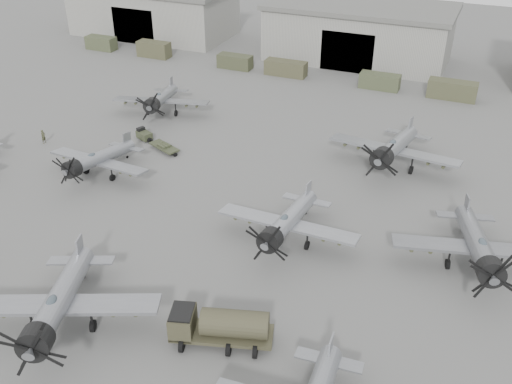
% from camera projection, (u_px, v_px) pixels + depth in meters
% --- Properties ---
extents(ground, '(220.00, 220.00, 0.00)m').
position_uv_depth(ground, '(155.00, 291.00, 43.88)').
color(ground, '#5B5B58').
rests_on(ground, ground).
extents(hangar_left, '(29.00, 14.80, 8.70)m').
position_uv_depth(hangar_left, '(153.00, 9.00, 103.22)').
color(hangar_left, '#97978E').
rests_on(hangar_left, ground).
extents(hangar_center, '(29.00, 14.80, 8.70)m').
position_uv_depth(hangar_center, '(359.00, 32.00, 90.53)').
color(hangar_center, '#97978E').
rests_on(hangar_center, ground).
extents(support_truck_0, '(5.13, 2.20, 2.19)m').
position_uv_depth(support_truck_0, '(101.00, 43.00, 96.56)').
color(support_truck_0, '#42482F').
rests_on(support_truck_0, ground).
extents(support_truck_1, '(5.43, 2.20, 2.50)m').
position_uv_depth(support_truck_1, '(154.00, 49.00, 92.99)').
color(support_truck_1, '#44442C').
rests_on(support_truck_1, ground).
extents(support_truck_2, '(5.32, 2.20, 2.09)m').
position_uv_depth(support_truck_2, '(235.00, 62.00, 88.23)').
color(support_truck_2, '#3C3F29').
rests_on(support_truck_2, ground).
extents(support_truck_3, '(6.26, 2.20, 2.21)m').
position_uv_depth(support_truck_3, '(286.00, 68.00, 85.40)').
color(support_truck_3, '#45442D').
rests_on(support_truck_3, ground).
extents(support_truck_4, '(5.63, 2.20, 2.12)m').
position_uv_depth(support_truck_4, '(380.00, 81.00, 80.68)').
color(support_truck_4, '#42482F').
rests_on(support_truck_4, ground).
extents(support_truck_5, '(6.47, 2.20, 2.48)m').
position_uv_depth(support_truck_5, '(452.00, 90.00, 77.28)').
color(support_truck_5, '#43452D').
rests_on(support_truck_5, ground).
extents(aircraft_near_1, '(13.64, 12.36, 5.57)m').
position_uv_depth(aircraft_near_1, '(57.00, 305.00, 38.90)').
color(aircraft_near_1, gray).
rests_on(aircraft_near_1, ground).
extents(aircraft_mid_1, '(11.36, 10.22, 4.54)m').
position_uv_depth(aircraft_mid_1, '(96.00, 160.00, 58.10)').
color(aircraft_mid_1, gray).
rests_on(aircraft_mid_1, ground).
extents(aircraft_mid_2, '(12.29, 11.06, 4.94)m').
position_uv_depth(aircraft_mid_2, '(286.00, 223.00, 47.96)').
color(aircraft_mid_2, '#9D9FA5').
rests_on(aircraft_mid_2, ground).
extents(aircraft_mid_3, '(13.39, 12.05, 5.33)m').
position_uv_depth(aircraft_mid_3, '(479.00, 247.00, 44.73)').
color(aircraft_mid_3, gray).
rests_on(aircraft_mid_3, ground).
extents(aircraft_far_0, '(12.25, 11.03, 4.89)m').
position_uv_depth(aircraft_far_0, '(160.00, 99.00, 71.81)').
color(aircraft_far_0, gray).
rests_on(aircraft_far_0, ground).
extents(aircraft_far_1, '(13.94, 12.55, 5.55)m').
position_uv_depth(aircraft_far_1, '(394.00, 148.00, 59.36)').
color(aircraft_far_1, gray).
rests_on(aircraft_far_1, ground).
extents(fuel_tanker, '(7.36, 4.60, 2.70)m').
position_uv_depth(fuel_tanker, '(220.00, 325.00, 38.64)').
color(fuel_tanker, '#3D3B28').
rests_on(fuel_tanker, ground).
extents(tug_trailer, '(6.78, 3.88, 1.38)m').
position_uv_depth(tug_trailer, '(152.00, 140.00, 65.70)').
color(tug_trailer, '#363C27').
rests_on(tug_trailer, ground).
extents(ground_crew, '(0.43, 0.63, 1.66)m').
position_uv_depth(ground_crew, '(43.00, 137.00, 65.65)').
color(ground_crew, '#3F412A').
rests_on(ground_crew, ground).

